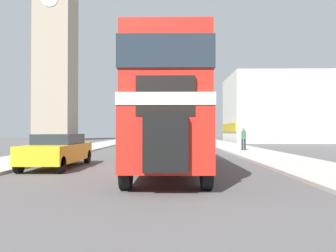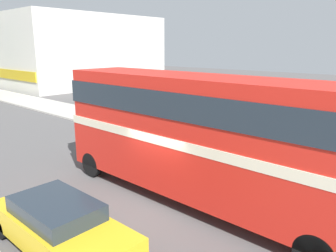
{
  "view_description": "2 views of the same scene",
  "coord_description": "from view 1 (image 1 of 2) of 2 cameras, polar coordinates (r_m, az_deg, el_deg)",
  "views": [
    {
      "loc": [
        1.01,
        -13.86,
        1.57
      ],
      "look_at": [
        0.86,
        -0.62,
        1.76
      ],
      "focal_mm": 35.0,
      "sensor_mm": 36.0,
      "label": 1
    },
    {
      "loc": [
        -7.64,
        -7.13,
        5.29
      ],
      "look_at": [
        0.86,
        0.52,
        2.5
      ],
      "focal_mm": 35.0,
      "sensor_mm": 36.0,
      "label": 2
    }
  ],
  "objects": [
    {
      "name": "church_tower",
      "position": [
        60.59,
        -18.91,
        15.26
      ],
      "size": [
        6.18,
        6.18,
        36.04
      ],
      "color": "tan",
      "rests_on": "ground_plane"
    },
    {
      "name": "bus_distant",
      "position": [
        47.04,
        2.04,
        0.18
      ],
      "size": [
        2.44,
        10.51,
        4.06
      ],
      "color": "#1E602D",
      "rests_on": "ground_plane"
    },
    {
      "name": "ground_plane",
      "position": [
        13.99,
        -3.53,
        -7.28
      ],
      "size": [
        120.0,
        120.0,
        0.0
      ],
      "primitive_type": "plane",
      "color": "#565454"
    },
    {
      "name": "sidewalk_right",
      "position": [
        15.08,
        23.17,
        -6.52
      ],
      "size": [
        3.5,
        120.0,
        0.12
      ],
      "color": "#B7B2A8",
      "rests_on": "ground_plane"
    },
    {
      "name": "pedestrian_walking",
      "position": [
        25.22,
        13.02,
        -1.96
      ],
      "size": [
        0.34,
        0.34,
        1.68
      ],
      "color": "#282833",
      "rests_on": "sidewalk_right"
    },
    {
      "name": "shop_building_block",
      "position": [
        49.5,
        21.99,
        2.75
      ],
      "size": [
        20.0,
        11.21,
        9.26
      ],
      "color": "silver",
      "rests_on": "ground_plane"
    },
    {
      "name": "car_parked_near",
      "position": [
        14.76,
        -18.6,
        -3.99
      ],
      "size": [
        1.75,
        4.66,
        1.43
      ],
      "color": "gold",
      "rests_on": "ground_plane"
    },
    {
      "name": "double_decker_bus",
      "position": [
        13.26,
        -0.0,
        3.56
      ],
      "size": [
        2.44,
        10.93,
        4.37
      ],
      "color": "red",
      "rests_on": "ground_plane"
    }
  ]
}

